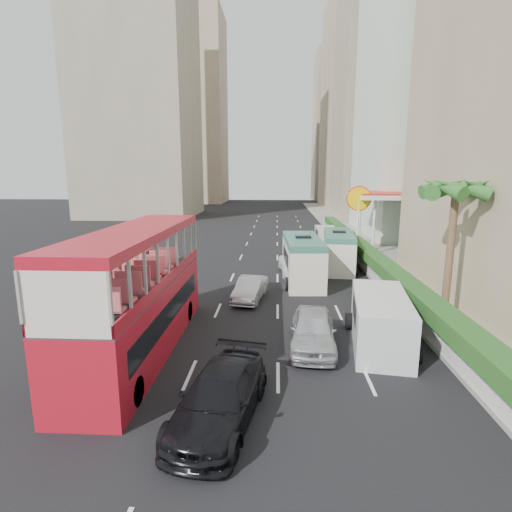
# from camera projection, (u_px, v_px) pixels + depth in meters

# --- Properties ---
(ground_plane) EXTENTS (200.00, 200.00, 0.00)m
(ground_plane) POSITION_uv_depth(u_px,v_px,m) (288.00, 353.00, 16.24)
(ground_plane) COLOR black
(ground_plane) RESTS_ON ground
(double_decker_bus) EXTENTS (2.50, 11.00, 5.06)m
(double_decker_bus) POSITION_uv_depth(u_px,v_px,m) (139.00, 291.00, 16.04)
(double_decker_bus) COLOR #B51323
(double_decker_bus) RESTS_ON ground
(car_silver_lane_a) EXTENTS (1.96, 4.12, 1.30)m
(car_silver_lane_a) POSITION_uv_depth(u_px,v_px,m) (250.00, 300.00, 23.13)
(car_silver_lane_a) COLOR silver
(car_silver_lane_a) RESTS_ON ground
(car_silver_lane_b) EXTENTS (2.18, 4.70, 1.56)m
(car_silver_lane_b) POSITION_uv_depth(u_px,v_px,m) (312.00, 347.00, 16.77)
(car_silver_lane_b) COLOR silver
(car_silver_lane_b) RESTS_ON ground
(car_black) EXTENTS (2.97, 5.42, 1.49)m
(car_black) POSITION_uv_depth(u_px,v_px,m) (220.00, 420.00, 11.79)
(car_black) COLOR black
(car_black) RESTS_ON ground
(van_asset) EXTENTS (2.71, 5.18, 1.39)m
(van_asset) POSITION_uv_depth(u_px,v_px,m) (297.00, 275.00, 28.93)
(van_asset) COLOR silver
(van_asset) RESTS_ON ground
(minibus_near) EXTENTS (2.58, 6.86, 3.00)m
(minibus_near) POSITION_uv_depth(u_px,v_px,m) (302.00, 260.00, 26.82)
(minibus_near) COLOR silver
(minibus_near) RESTS_ON ground
(minibus_far) EXTENTS (2.72, 6.52, 2.81)m
(minibus_far) POSITION_uv_depth(u_px,v_px,m) (338.00, 251.00, 30.50)
(minibus_far) COLOR silver
(minibus_far) RESTS_ON ground
(panel_van_near) EXTENTS (2.91, 5.63, 2.15)m
(panel_van_near) POSITION_uv_depth(u_px,v_px,m) (380.00, 321.00, 16.83)
(panel_van_near) COLOR silver
(panel_van_near) RESTS_ON ground
(panel_van_far) EXTENTS (2.00, 4.88, 1.94)m
(panel_van_far) POSITION_uv_depth(u_px,v_px,m) (326.00, 238.00, 39.62)
(panel_van_far) COLOR silver
(panel_van_far) RESTS_ON ground
(sidewalk) EXTENTS (6.00, 120.00, 0.18)m
(sidewalk) POSITION_uv_depth(u_px,v_px,m) (370.00, 246.00, 40.23)
(sidewalk) COLOR #99968C
(sidewalk) RESTS_ON ground
(kerb_wall) EXTENTS (0.30, 44.00, 1.00)m
(kerb_wall) POSITION_uv_depth(u_px,v_px,m) (367.00, 263.00, 29.49)
(kerb_wall) COLOR silver
(kerb_wall) RESTS_ON sidewalk
(hedge) EXTENTS (1.10, 44.00, 0.70)m
(hedge) POSITION_uv_depth(u_px,v_px,m) (367.00, 252.00, 29.32)
(hedge) COLOR #2D6626
(hedge) RESTS_ON kerb_wall
(palm_tree) EXTENTS (0.36, 0.36, 6.40)m
(palm_tree) POSITION_uv_depth(u_px,v_px,m) (450.00, 254.00, 19.09)
(palm_tree) COLOR brown
(palm_tree) RESTS_ON sidewalk
(shell_station) EXTENTS (6.50, 8.00, 5.50)m
(shell_station) POSITION_uv_depth(u_px,v_px,m) (388.00, 222.00, 37.69)
(shell_station) COLOR silver
(shell_station) RESTS_ON ground
(tower_mid) EXTENTS (16.00, 16.00, 50.00)m
(tower_mid) POSITION_uv_depth(u_px,v_px,m) (388.00, 66.00, 67.07)
(tower_mid) COLOR tan
(tower_mid) RESTS_ON ground
(tower_far_a) EXTENTS (14.00, 14.00, 44.00)m
(tower_far_a) POSITION_uv_depth(u_px,v_px,m) (354.00, 108.00, 91.21)
(tower_far_a) COLOR tan
(tower_far_a) RESTS_ON ground
(tower_far_b) EXTENTS (14.00, 14.00, 40.00)m
(tower_far_b) POSITION_uv_depth(u_px,v_px,m) (339.00, 128.00, 113.13)
(tower_far_b) COLOR tan
(tower_far_b) RESTS_ON ground
(tower_left_a) EXTENTS (18.00, 18.00, 52.00)m
(tower_left_a) POSITION_uv_depth(u_px,v_px,m) (136.00, 58.00, 66.05)
(tower_left_a) COLOR tan
(tower_left_a) RESTS_ON ground
(tower_left_b) EXTENTS (16.00, 16.00, 46.00)m
(tower_left_b) POSITION_uv_depth(u_px,v_px,m) (193.00, 111.00, 100.80)
(tower_left_b) COLOR tan
(tower_left_b) RESTS_ON ground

